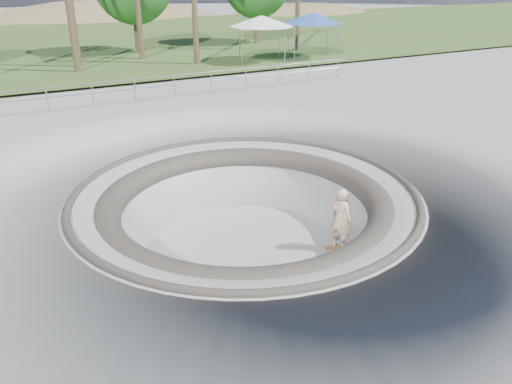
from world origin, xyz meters
The scene contains 9 objects.
ground centered at (0.00, 0.00, 0.00)m, with size 180.00×180.00×0.00m, color #ABACA6.
skate_bowl centered at (0.00, 0.00, -1.83)m, with size 14.00×14.00×4.10m.
grass_strip centered at (0.00, 34.00, 0.22)m, with size 180.00×36.00×0.12m.
distant_hills centered at (3.78, 57.17, -7.02)m, with size 103.20×45.00×28.60m.
safety_railing centered at (0.00, 12.00, 0.69)m, with size 25.00×0.06×1.03m.
skateboard centered at (2.53, -1.39, -1.83)m, with size 0.90×0.45×0.09m.
skater centered at (2.53, -1.39, -0.82)m, with size 0.72×0.47×1.98m, color beige.
canopy_white centered at (10.24, 18.16, 2.87)m, with size 5.41×5.41×2.96m.
canopy_blue centered at (14.12, 18.00, 2.91)m, with size 5.46×5.46×3.00m.
Camera 1 is at (-5.90, -12.04, 6.08)m, focal length 35.00 mm.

